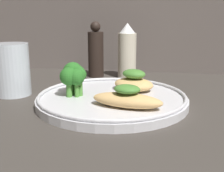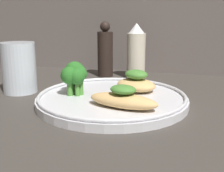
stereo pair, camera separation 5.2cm
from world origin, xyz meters
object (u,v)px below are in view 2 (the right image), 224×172
(sauce_bottle, at_px, (136,52))
(pepper_grinder, at_px, (105,52))
(plate, at_px, (112,98))
(broccoli_bunch, at_px, (75,75))
(drinking_glass, at_px, (19,68))

(sauce_bottle, bearing_deg, pepper_grinder, 180.00)
(plate, bearing_deg, broccoli_bunch, -176.42)
(pepper_grinder, bearing_deg, plate, -69.97)
(plate, distance_m, drinking_glass, 0.22)
(plate, xyz_separation_m, drinking_glass, (-0.21, 0.03, 0.04))
(plate, bearing_deg, pepper_grinder, 110.03)
(sauce_bottle, height_order, drinking_glass, sauce_bottle)
(pepper_grinder, xyz_separation_m, drinking_glass, (-0.13, -0.20, -0.01))
(sauce_bottle, bearing_deg, plate, -89.78)
(plate, bearing_deg, drinking_glass, 173.14)
(drinking_glass, bearing_deg, broccoli_bunch, -12.05)
(sauce_bottle, bearing_deg, broccoli_bunch, -106.80)
(plate, relative_size, pepper_grinder, 1.93)
(broccoli_bunch, height_order, drinking_glass, drinking_glass)
(plate, height_order, pepper_grinder, pepper_grinder)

